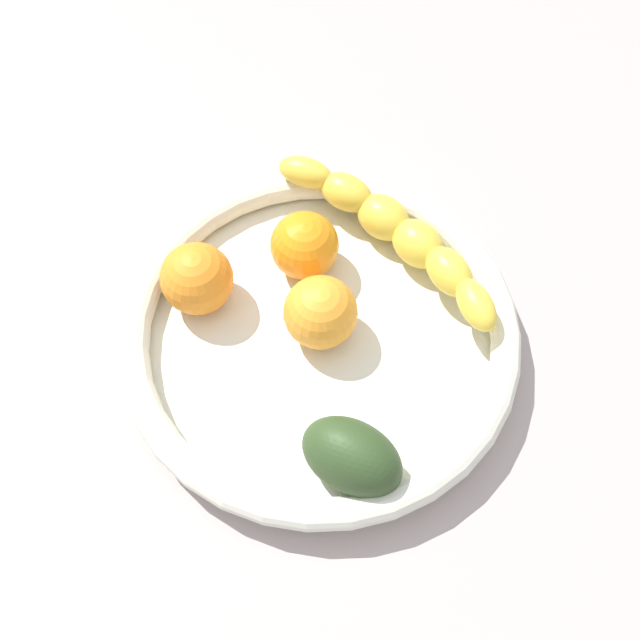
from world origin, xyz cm
name	(u,v)px	position (x,y,z in cm)	size (l,w,h in cm)	color
kitchen_counter	(320,353)	(0.00, 0.00, 1.50)	(120.00, 120.00, 3.00)	#A59693
fruit_bowl	(320,334)	(0.00, 0.00, 5.08)	(34.08, 34.08, 4.06)	silver
banana_draped_left	(396,231)	(-9.49, 6.22, 7.45)	(18.43, 20.34, 4.62)	yellow
orange_front	(197,279)	(-3.36, -10.76, 7.68)	(6.31, 6.31, 6.31)	orange
orange_mid_left	(323,313)	(-0.65, 0.22, 7.66)	(6.28, 6.28, 6.28)	orange
orange_mid_right	(305,246)	(-7.40, -1.79, 7.58)	(6.11, 6.11, 6.11)	orange
avocado_dark	(352,457)	(11.57, 3.09, 7.24)	(8.15, 5.45, 6.37)	#2C4320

